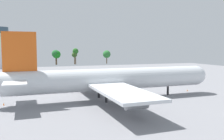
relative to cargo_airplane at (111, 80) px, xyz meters
The scene contains 8 objects.
ground_plane 6.08m from the cargo_airplane, ahead, with size 271.76×271.76×0.00m, color gray.
cargo_airplane is the anchor object (origin of this frame).
baggage_tug 48.02m from the cargo_airplane, 51.19° to the left, with size 3.29×4.84×2.03m.
pushback_tractor 27.36m from the cargo_airplane, 68.23° to the left, with size 5.40×4.77×2.42m.
safety_cone_nose 31.58m from the cargo_airplane, ahead, with size 0.43×0.43×0.62m, color orange.
safety_cone_tail 31.00m from the cargo_airplane, behind, with size 0.43×0.43×0.62m, color orange.
control_tower 135.20m from the cargo_airplane, 107.25° to the left, with size 11.99×11.99×30.50m.
tree_line_backdrop 156.21m from the cargo_airplane, 90.82° to the left, with size 105.47×7.47×14.98m.
Camera 1 is at (-25.46, -69.26, 15.82)m, focal length 39.34 mm.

